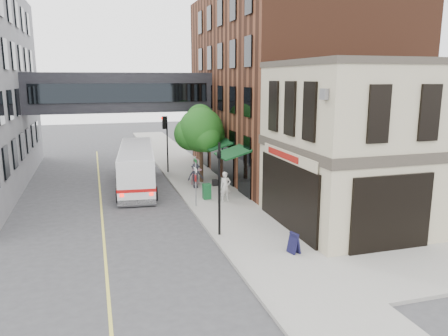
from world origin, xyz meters
TOP-DOWN VIEW (x-y plane):
  - ground at (0.00, 0.00)m, footprint 120.00×120.00m
  - sidewalk_main at (2.00, 14.00)m, footprint 4.00×60.00m
  - corner_building at (8.97, 2.00)m, footprint 10.19×8.12m
  - brick_building at (9.98, 15.00)m, footprint 13.76×18.00m
  - skyway_bridge at (-3.00, 18.00)m, footprint 14.00×3.18m
  - traffic_signal_near at (0.37, 2.00)m, footprint 0.44×0.22m
  - traffic_signal_far at (0.26, 17.00)m, footprint 0.53×0.28m
  - street_sign_pole at (0.39, 7.00)m, footprint 0.08×0.75m
  - street_tree at (2.19, 13.22)m, footprint 3.80×3.20m
  - lane_marking at (-5.00, 10.00)m, footprint 0.12×40.00m
  - bus at (-2.41, 13.29)m, footprint 3.40×10.63m
  - pedestrian_a at (2.39, 7.54)m, footprint 0.71×0.50m
  - pedestrian_b at (1.68, 12.35)m, footprint 1.08×0.97m
  - pedestrian_c at (1.37, 11.27)m, footprint 1.17×0.74m
  - newspaper_box at (1.40, 8.34)m, footprint 0.49×0.44m
  - sandwich_board at (2.85, -1.12)m, footprint 0.46×0.58m

SIDE VIEW (x-z plane):
  - ground at x=0.00m, z-range 0.00..0.00m
  - lane_marking at x=-5.00m, z-range 0.00..0.01m
  - sidewalk_main at x=2.00m, z-range 0.00..0.15m
  - sandwich_board at x=2.85m, z-range 0.15..1.07m
  - newspaper_box at x=1.40m, z-range 0.15..1.11m
  - pedestrian_c at x=1.37m, z-range 0.15..1.87m
  - pedestrian_b at x=1.68m, z-range 0.15..1.98m
  - pedestrian_a at x=2.39m, z-range 0.15..1.98m
  - bus at x=-2.41m, z-range 0.17..2.98m
  - street_sign_pole at x=0.39m, z-range 0.43..3.43m
  - traffic_signal_near at x=0.37m, z-range 0.68..5.28m
  - traffic_signal_far at x=0.26m, z-range 1.09..5.59m
  - street_tree at x=2.19m, z-range 1.11..6.71m
  - corner_building at x=8.97m, z-range -0.01..8.44m
  - skyway_bridge at x=-3.00m, z-range 5.00..8.00m
  - brick_building at x=9.98m, z-range -0.01..13.99m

